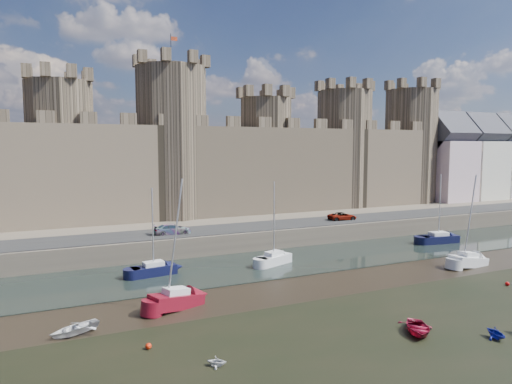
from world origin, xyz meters
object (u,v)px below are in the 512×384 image
(car_1, at_px, (174,229))
(car_3, at_px, (342,216))
(sailboat_2, at_px, (274,258))
(car_2, at_px, (172,229))
(sailboat_4, at_px, (176,299))
(sailboat_5, at_px, (468,260))
(sailboat_1, at_px, (154,269))
(sailboat_3, at_px, (438,238))

(car_1, relative_size, car_3, 0.75)
(car_3, height_order, sailboat_2, sailboat_2)
(car_2, height_order, sailboat_4, sailboat_4)
(car_3, height_order, sailboat_5, sailboat_5)
(car_1, height_order, sailboat_2, sailboat_2)
(car_2, bearing_deg, sailboat_2, -133.79)
(car_1, bearing_deg, sailboat_1, 154.55)
(car_2, bearing_deg, car_3, -85.86)
(sailboat_4, relative_size, sailboat_5, 1.05)
(sailboat_1, relative_size, sailboat_5, 0.89)
(sailboat_2, bearing_deg, sailboat_3, -18.47)
(car_3, bearing_deg, sailboat_5, -165.87)
(car_3, distance_m, sailboat_2, 19.63)
(car_2, xyz_separation_m, sailboat_3, (35.34, -9.04, -2.41))
(sailboat_2, relative_size, sailboat_5, 0.91)
(car_1, height_order, sailboat_5, sailboat_5)
(sailboat_1, bearing_deg, car_3, 9.28)
(sailboat_1, bearing_deg, sailboat_2, -12.75)
(sailboat_2, xyz_separation_m, sailboat_5, (19.59, -9.68, -0.03))
(car_1, relative_size, sailboat_1, 0.35)
(car_1, distance_m, car_3, 25.35)
(car_3, xyz_separation_m, sailboat_3, (9.57, -9.36, -2.35))
(car_1, relative_size, sailboat_5, 0.31)
(car_2, relative_size, sailboat_3, 0.48)
(sailboat_1, distance_m, sailboat_4, 10.34)
(car_3, distance_m, sailboat_5, 20.29)
(car_1, xyz_separation_m, sailboat_4, (-4.93, -19.98, -2.25))
(sailboat_2, distance_m, sailboat_3, 26.17)
(car_1, height_order, sailboat_1, sailboat_1)
(car_2, distance_m, car_3, 25.77)
(sailboat_3, relative_size, sailboat_4, 0.88)
(sailboat_3, height_order, sailboat_5, sailboat_5)
(car_1, relative_size, car_2, 0.70)
(sailboat_4, bearing_deg, sailboat_1, 68.53)
(sailboat_1, bearing_deg, sailboat_3, -7.96)
(sailboat_5, bearing_deg, sailboat_3, 52.88)
(car_2, relative_size, sailboat_1, 0.50)
(car_1, height_order, car_2, car_2)
(car_3, distance_m, sailboat_1, 31.39)
(sailboat_1, bearing_deg, sailboat_5, -25.76)
(sailboat_1, height_order, sailboat_4, sailboat_4)
(car_3, xyz_separation_m, sailboat_5, (3.01, -19.93, -2.35))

